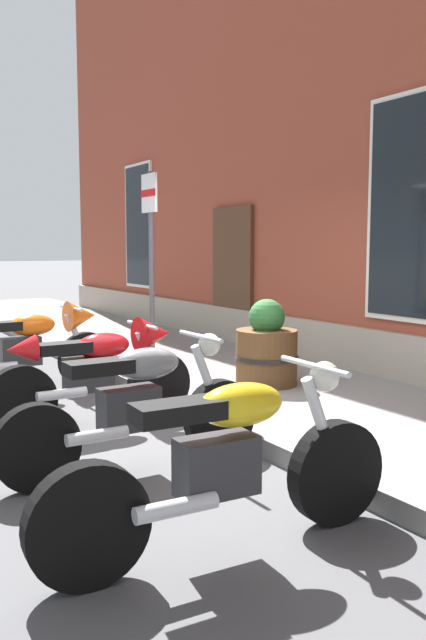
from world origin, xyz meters
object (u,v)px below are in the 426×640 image
motorcycle_red_sport (101,367)px  motorcycle_grey_naked (138,407)px  motorcycle_orange_sport (31,346)px  barrel_planter (267,350)px  parking_sign (151,245)px  motorcycle_yellow_naked (229,465)px

motorcycle_red_sport → motorcycle_grey_naked: bearing=-9.5°
motorcycle_orange_sport → motorcycle_grey_naked: (2.87, 0.01, -0.08)m
motorcycle_grey_naked → barrel_planter: barrel_planter is taller
motorcycle_grey_naked → parking_sign: 3.06m
motorcycle_orange_sport → motorcycle_red_sport: (1.55, 0.23, -0.02)m
motorcycle_yellow_naked → barrel_planter: bearing=141.0°
motorcycle_red_sport → barrel_planter: (-0.07, 1.96, -0.01)m
motorcycle_yellow_naked → parking_sign: size_ratio=0.92×
motorcycle_grey_naked → barrel_planter: (-1.39, 2.18, 0.05)m
motorcycle_red_sport → barrel_planter: barrel_planter is taller
motorcycle_red_sport → parking_sign: bearing=137.1°
motorcycle_grey_naked → motorcycle_yellow_naked: motorcycle_yellow_naked is taller
parking_sign → barrel_planter: bearing=38.5°
motorcycle_grey_naked → motorcycle_yellow_naked: bearing=-4.3°
parking_sign → barrel_planter: size_ratio=2.50×
motorcycle_red_sport → motorcycle_yellow_naked: 2.78m
motorcycle_red_sport → motorcycle_yellow_naked: motorcycle_yellow_naked is taller
motorcycle_red_sport → motorcycle_grey_naked: 1.34m
motorcycle_orange_sport → parking_sign: parking_sign is taller
motorcycle_orange_sport → motorcycle_yellow_naked: bearing=-1.3°
barrel_planter → motorcycle_yellow_naked: bearing=-39.0°
motorcycle_grey_naked → motorcycle_yellow_naked: 1.44m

